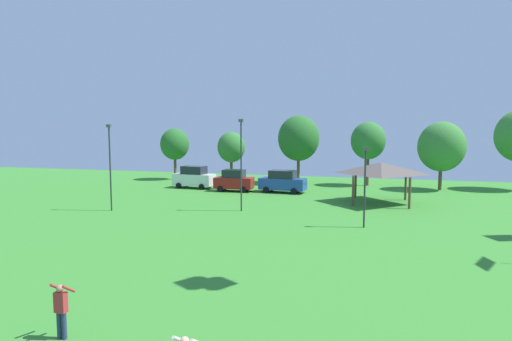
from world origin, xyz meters
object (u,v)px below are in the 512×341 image
treeline_tree_0 (175,144)px  parked_car_second_from_left (234,181)px  treeline_tree_4 (441,147)px  treeline_tree_1 (231,147)px  treeline_tree_3 (368,141)px  person_standing_far_right (61,307)px  light_post_1 (241,160)px  light_post_0 (365,182)px  treeline_tree_2 (299,138)px  light_post_2 (110,163)px  parked_car_leftmost (194,177)px  parked_car_third_from_left (283,182)px  park_pavilion (381,168)px

treeline_tree_0 → parked_car_second_from_left: bearing=-35.9°
treeline_tree_4 → treeline_tree_1: bearing=178.4°
treeline_tree_3 → person_standing_far_right: bearing=-101.6°
light_post_1 → treeline_tree_3: bearing=64.0°
light_post_0 → treeline_tree_1: (-16.90, 21.06, 1.36)m
parked_car_second_from_left → light_post_0: light_post_0 is taller
light_post_0 → treeline_tree_2: (-8.38, 21.62, 2.51)m
light_post_2 → treeline_tree_2: bearing=62.8°
parked_car_leftmost → treeline_tree_1: size_ratio=0.75×
person_standing_far_right → light_post_2: light_post_2 is taller
treeline_tree_2 → treeline_tree_4: 15.88m
person_standing_far_right → treeline_tree_2: treeline_tree_2 is taller
treeline_tree_1 → person_standing_far_right: bearing=-77.3°
parked_car_third_from_left → treeline_tree_0: (-16.41, 7.54, 3.55)m
person_standing_far_right → parked_car_leftmost: (-10.60, 31.43, 0.26)m
person_standing_far_right → treeline_tree_0: 42.10m
person_standing_far_right → treeline_tree_1: size_ratio=0.27×
treeline_tree_2 → treeline_tree_4: treeline_tree_2 is taller
park_pavilion → treeline_tree_0: bearing=156.7°
light_post_1 → treeline_tree_4: (16.90, 17.38, 0.68)m
parked_car_third_from_left → treeline_tree_1: 11.61m
light_post_2 → treeline_tree_3: treeline_tree_3 is taller
light_post_2 → treeline_tree_2: treeline_tree_2 is taller
treeline_tree_1 → treeline_tree_3: 16.74m
parked_car_leftmost → light_post_2: 14.25m
treeline_tree_0 → treeline_tree_3: bearing=1.8°
light_post_2 → treeline_tree_0: light_post_2 is taller
person_standing_far_right → treeline_tree_4: (15.68, 37.64, 3.75)m
person_standing_far_right → treeline_tree_1: treeline_tree_1 is taller
park_pavilion → treeline_tree_1: bearing=148.5°
parked_car_leftmost → park_pavilion: 20.50m
treeline_tree_0 → treeline_tree_2: 16.59m
parked_car_third_from_left → light_post_2: size_ratio=0.72×
parked_car_second_from_left → light_post_2: size_ratio=0.61×
light_post_1 → treeline_tree_4: treeline_tree_4 is taller
light_post_0 → treeline_tree_1: 27.04m
treeline_tree_0 → treeline_tree_1: treeline_tree_0 is taller
treeline_tree_0 → treeline_tree_3: size_ratio=0.91×
light_post_2 → treeline_tree_3: size_ratio=0.91×
treeline_tree_2 → treeline_tree_1: bearing=-176.2°
treeline_tree_2 → treeline_tree_0: bearing=-178.6°
treeline_tree_3 → treeline_tree_4: (7.65, -1.62, -0.56)m
treeline_tree_4 → parked_car_second_from_left: bearing=-160.9°
light_post_2 → treeline_tree_3: (19.19, 21.82, 1.45)m
light_post_1 → treeline_tree_2: bearing=86.7°
parked_car_second_from_left → treeline_tree_1: (-3.21, 7.97, 3.23)m
parked_car_third_from_left → park_pavilion: size_ratio=0.84×
parked_car_leftmost → treeline_tree_3: size_ratio=0.63×
parked_car_third_from_left → light_post_2: bearing=-124.0°
parked_car_third_from_left → treeline_tree_3: size_ratio=0.66×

